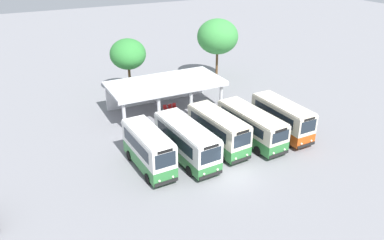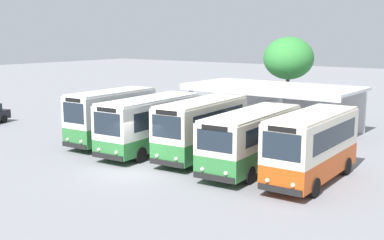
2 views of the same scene
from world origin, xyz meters
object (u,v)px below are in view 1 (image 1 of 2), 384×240
waiting_chair_middle_seat (174,106)px  city_bus_middle_cream (218,130)px  city_bus_second_in_row (186,141)px  city_bus_nearest_orange (148,148)px  city_bus_fifth_blue (282,117)px  city_bus_fourth_amber (251,125)px  waiting_chair_second_from_end (170,107)px  waiting_chair_end_by_column (165,108)px

waiting_chair_middle_seat → city_bus_middle_cream: bearing=-89.6°
city_bus_second_in_row → city_bus_middle_cream: bearing=8.6°
city_bus_nearest_orange → waiting_chair_middle_seat: (6.88, 10.03, -1.40)m
waiting_chair_middle_seat → city_bus_fifth_blue: bearing=-55.3°
city_bus_nearest_orange → city_bus_second_in_row: size_ratio=0.84×
city_bus_middle_cream → city_bus_fifth_blue: city_bus_middle_cream is taller
city_bus_second_in_row → waiting_chair_middle_seat: bearing=71.4°
city_bus_second_in_row → waiting_chair_middle_seat: 10.77m
city_bus_fourth_amber → city_bus_second_in_row: bearing=-178.0°
city_bus_fifth_blue → waiting_chair_second_from_end: size_ratio=8.44×
city_bus_fourth_amber → waiting_chair_second_from_end: (-4.09, 9.83, -1.20)m
waiting_chair_second_from_end → waiting_chair_middle_seat: 0.56m
city_bus_middle_cream → waiting_chair_end_by_column: size_ratio=8.55×
city_bus_fourth_amber → waiting_chair_end_by_column: 11.01m
city_bus_nearest_orange → waiting_chair_second_from_end: 11.89m
city_bus_fifth_blue → city_bus_nearest_orange: bearing=179.6°
city_bus_fourth_amber → waiting_chair_second_from_end: city_bus_fourth_amber is taller
city_bus_second_in_row → waiting_chair_second_from_end: 10.56m
waiting_chair_end_by_column → waiting_chair_second_from_end: 0.57m
city_bus_fourth_amber → city_bus_middle_cream: bearing=175.4°
city_bus_second_in_row → city_bus_middle_cream: size_ratio=1.09×
city_bus_nearest_orange → city_bus_fifth_blue: (13.88, -0.09, -0.06)m
waiting_chair_second_from_end → city_bus_second_in_row: bearing=-105.8°
city_bus_fourth_amber → waiting_chair_middle_seat: bearing=109.7°
city_bus_nearest_orange → city_bus_middle_cream: bearing=3.5°
waiting_chair_middle_seat → city_bus_fourth_amber: bearing=-70.3°
city_bus_middle_cream → city_bus_fourth_amber: 3.48m
city_bus_fourth_amber → waiting_chair_second_from_end: 10.72m
city_bus_second_in_row → waiting_chair_middle_seat: city_bus_second_in_row is taller
waiting_chair_end_by_column → waiting_chair_middle_seat: size_ratio=1.00×
city_bus_second_in_row → waiting_chair_middle_seat: (3.41, 10.13, -1.32)m
city_bus_nearest_orange → city_bus_fifth_blue: city_bus_nearest_orange is taller
waiting_chair_end_by_column → waiting_chair_middle_seat: 1.13m
city_bus_second_in_row → waiting_chair_end_by_column: (2.28, 10.15, -1.32)m
city_bus_second_in_row → city_bus_fifth_blue: city_bus_fifth_blue is taller
city_bus_fourth_amber → waiting_chair_end_by_column: city_bus_fourth_amber is taller
city_bus_second_in_row → city_bus_fifth_blue: (10.41, 0.01, 0.02)m
city_bus_second_in_row → waiting_chair_second_from_end: size_ratio=9.31×
city_bus_fifth_blue → waiting_chair_middle_seat: (-7.00, 10.12, -1.35)m
city_bus_middle_cream → waiting_chair_second_from_end: city_bus_middle_cream is taller
city_bus_second_in_row → waiting_chair_second_from_end: city_bus_second_in_row is taller
city_bus_fifth_blue → waiting_chair_middle_seat: bearing=124.7°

